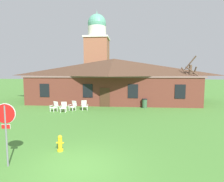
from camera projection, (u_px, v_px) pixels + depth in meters
The scene contains 11 objects.
ground_plane at pixel (77, 167), 7.29m from camera, with size 200.00×200.00×0.00m, color #477F33.
brick_building at pixel (114, 79), 24.95m from camera, with size 20.64×10.40×5.63m.
dome_tower at pixel (97, 54), 39.66m from camera, with size 5.18×5.18×17.00m.
stop_sign at pixel (6, 122), 7.21m from camera, with size 0.80×0.14×2.55m.
lawn_chair_by_porch at pixel (55, 106), 17.84m from camera, with size 0.79×0.84×0.96m.
lawn_chair_near_door at pixel (64, 107), 17.60m from camera, with size 0.68×0.71×0.96m.
lawn_chair_left_end at pixel (73, 106), 18.23m from camera, with size 0.80×0.84×0.96m.
lawn_chair_middle at pixel (84, 105), 18.53m from camera, with size 0.79×0.83×0.96m.
bare_tree_beside_building at pixel (190, 81), 22.36m from camera, with size 1.87×1.83×5.83m.
fire_hydrant at pixel (60, 143), 8.78m from camera, with size 0.36×0.28×0.79m.
trash_bin at pixel (145, 103), 19.61m from camera, with size 0.56×0.56×0.98m.
Camera 1 is at (1.99, -6.80, 3.74)m, focal length 29.51 mm.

